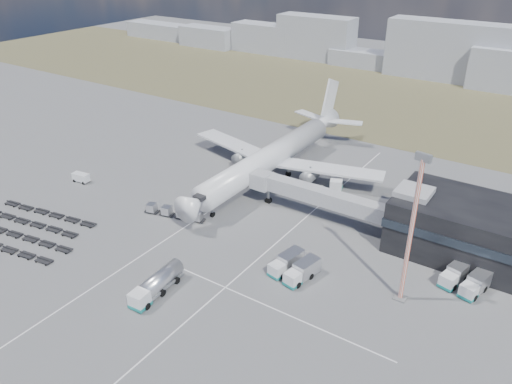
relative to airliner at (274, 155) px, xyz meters
The scene contains 16 objects.
ground 32.81m from the airliner, 90.00° to the right, with size 420.00×420.00×0.00m, color #565659.
grass_strip 77.80m from the airliner, 90.00° to the left, with size 420.00×90.00×0.01m, color #4B452D.
lane_markings 31.41m from the airliner, 71.60° to the right, with size 47.12×110.00×0.01m.
terminal 48.51m from the airliner, ahead, with size 30.40×16.40×11.00m.
jet_bridge 19.89m from the airliner, 36.93° to the right, with size 30.30×3.80×7.05m.
airliner is the anchor object (origin of this frame).
skyline 116.75m from the airliner, 85.02° to the left, with size 318.33×22.93×22.12m.
fuel_tanker 48.29m from the airliner, 80.73° to the right, with size 3.44×10.95×3.49m.
pushback_tug 26.76m from the airliner, 98.72° to the right, with size 3.54×1.99×1.57m, color silver.
utility_van 45.14m from the airliner, 142.00° to the right, with size 3.97×1.80×2.15m, color silver.
catering_truck 16.16m from the airliner, ahead, with size 4.91×7.17×3.04m.
service_trucks_near 39.18m from the airliner, 52.81° to the right, with size 7.17×8.10×2.86m.
service_trucks_far 51.89m from the airliner, 20.67° to the right, with size 7.56×8.42×2.89m.
uld_row 28.80m from the airliner, 102.97° to the right, with size 13.31×4.91×1.84m.
baggage_dollies 56.09m from the airliner, 120.13° to the right, with size 29.41×18.67×0.74m.
floodlight_mast 49.43m from the airliner, 33.70° to the right, with size 2.38×1.92×24.93m.
Camera 1 is at (56.42, -59.37, 51.35)m, focal length 35.00 mm.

